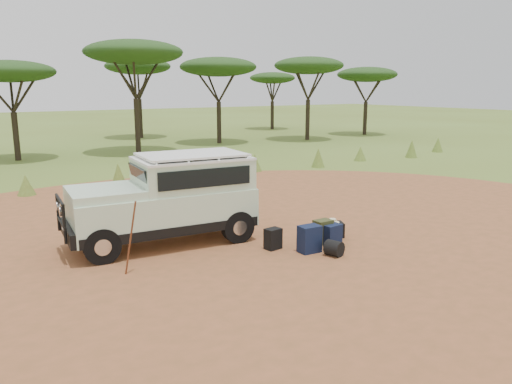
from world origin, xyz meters
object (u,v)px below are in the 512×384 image
backpack_olive (323,232)px  duffel_navy (331,235)px  walking_staff (131,238)px  backpack_black (273,239)px  safari_vehicle (169,201)px  backpack_navy (309,239)px  hard_case (332,230)px

backpack_olive → duffel_navy: 0.20m
walking_staff → backpack_black: 3.19m
safari_vehicle → backpack_olive: 3.61m
backpack_black → duffel_navy: size_ratio=0.99×
walking_staff → backpack_navy: size_ratio=2.43×
backpack_navy → backpack_black: bearing=134.9°
hard_case → walking_staff: bearing=-158.3°
backpack_black → backpack_olive: bearing=-21.3°
backpack_olive → hard_case: (0.53, 0.27, -0.10)m
backpack_black → walking_staff: bearing=168.0°
safari_vehicle → backpack_black: safari_vehicle is taller
backpack_olive → duffel_navy: size_ratio=1.16×
safari_vehicle → duffel_navy: bearing=-30.3°
backpack_olive → walking_staff: bearing=172.3°
backpack_navy → walking_staff: bearing=169.9°
backpack_black → hard_case: size_ratio=0.94×
backpack_navy → hard_case: size_ratio=1.18×
safari_vehicle → backpack_olive: (2.92, -2.00, -0.71)m
backpack_navy → backpack_olive: bearing=28.8°
backpack_navy → duffel_navy: 0.77m
backpack_black → backpack_olive: (1.19, -0.29, 0.04)m
backpack_black → backpack_navy: size_ratio=0.79×
backpack_olive → hard_case: size_ratio=1.10×
walking_staff → hard_case: walking_staff is taller
backpack_navy → backpack_olive: (0.65, 0.31, -0.02)m
backpack_black → safari_vehicle: bearing=127.8°
hard_case → duffel_navy: bearing=-109.4°
duffel_navy → hard_case: duffel_navy is taller
backpack_black → hard_case: bearing=-8.1°
backpack_olive → hard_case: 0.61m
safari_vehicle → walking_staff: 2.05m
safari_vehicle → backpack_navy: bearing=-40.3°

